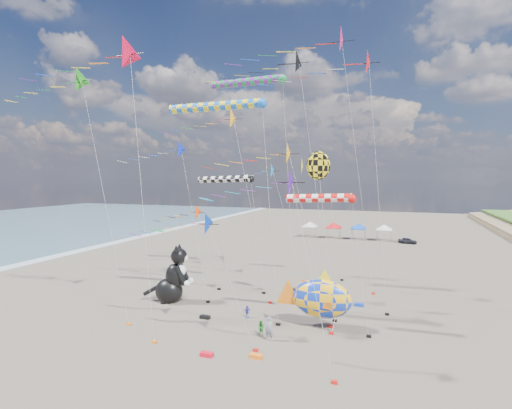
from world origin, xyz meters
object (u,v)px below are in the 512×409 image
object	(u,v)px
parked_car	(408,241)
cat_inflatable	(172,273)
child_green	(261,328)
person_adult	(269,329)
fish_inflatable	(321,298)
child_blue	(247,312)

from	to	relation	value
parked_car	cat_inflatable	bearing A→B (deg)	161.85
child_green	person_adult	bearing A→B (deg)	-25.71
person_adult	child_green	bearing A→B (deg)	134.29
fish_inflatable	child_blue	xyz separation A→B (m)	(-6.75, 0.23, -1.99)
fish_inflatable	child_green	world-z (taller)	fish_inflatable
child_green	cat_inflatable	bearing A→B (deg)	172.39
child_blue	parked_car	size ratio (longest dim) A/B	0.33
child_green	parked_car	world-z (taller)	child_green
person_adult	child_green	world-z (taller)	person_adult
child_blue	parked_car	world-z (taller)	parked_car
fish_inflatable	parked_car	bearing A→B (deg)	80.75
child_green	parked_car	xyz separation A→B (m)	(12.12, 51.04, -0.00)
parked_car	child_blue	bearing A→B (deg)	171.85
person_adult	fish_inflatable	bearing A→B (deg)	46.00
fish_inflatable	cat_inflatable	bearing A→B (deg)	172.90
cat_inflatable	child_blue	xyz separation A→B (m)	(8.87, -1.71, -2.41)
fish_inflatable	parked_car	distance (m)	48.69
cat_inflatable	parked_car	xyz separation A→B (m)	(23.44, 46.07, -2.40)
child_green	child_blue	world-z (taller)	child_green
person_adult	child_blue	size ratio (longest dim) A/B	1.68
cat_inflatable	fish_inflatable	world-z (taller)	cat_inflatable
fish_inflatable	child_green	distance (m)	5.62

